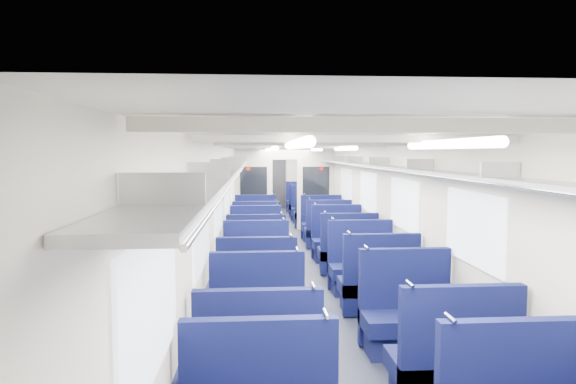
% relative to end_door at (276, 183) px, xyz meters
% --- Properties ---
extents(floor, '(2.80, 18.00, 0.01)m').
position_rel_end_door_xyz_m(floor, '(0.00, -8.94, -1.00)').
color(floor, black).
rests_on(floor, ground).
extents(ceiling, '(2.80, 18.00, 0.01)m').
position_rel_end_door_xyz_m(ceiling, '(0.00, -8.94, 1.35)').
color(ceiling, silver).
rests_on(ceiling, wall_left).
extents(wall_left, '(0.02, 18.00, 2.35)m').
position_rel_end_door_xyz_m(wall_left, '(-1.40, -8.94, 0.18)').
color(wall_left, beige).
rests_on(wall_left, floor).
extents(dado_left, '(0.03, 17.90, 0.70)m').
position_rel_end_door_xyz_m(dado_left, '(-1.39, -8.94, -0.65)').
color(dado_left, '#111439').
rests_on(dado_left, floor).
extents(wall_right, '(0.02, 18.00, 2.35)m').
position_rel_end_door_xyz_m(wall_right, '(1.40, -8.94, 0.18)').
color(wall_right, beige).
rests_on(wall_right, floor).
extents(dado_right, '(0.03, 17.90, 0.70)m').
position_rel_end_door_xyz_m(dado_right, '(1.39, -8.94, -0.65)').
color(dado_right, '#111439').
rests_on(dado_right, floor).
extents(wall_far, '(2.80, 0.02, 2.35)m').
position_rel_end_door_xyz_m(wall_far, '(0.00, 0.06, 0.18)').
color(wall_far, beige).
rests_on(wall_far, floor).
extents(luggage_rack_left, '(0.36, 17.40, 0.18)m').
position_rel_end_door_xyz_m(luggage_rack_left, '(-1.21, -8.94, 0.97)').
color(luggage_rack_left, '#B2B5BA').
rests_on(luggage_rack_left, wall_left).
extents(luggage_rack_right, '(0.36, 17.40, 0.18)m').
position_rel_end_door_xyz_m(luggage_rack_right, '(1.21, -8.94, 0.97)').
color(luggage_rack_right, '#B2B5BA').
rests_on(luggage_rack_right, wall_right).
extents(windows, '(2.78, 15.60, 0.75)m').
position_rel_end_door_xyz_m(windows, '(0.00, -9.40, 0.42)').
color(windows, white).
rests_on(windows, wall_left).
extents(ceiling_fittings, '(2.70, 16.06, 0.11)m').
position_rel_end_door_xyz_m(ceiling_fittings, '(0.00, -9.20, 1.29)').
color(ceiling_fittings, beige).
rests_on(ceiling_fittings, ceiling).
extents(end_door, '(0.75, 0.06, 2.00)m').
position_rel_end_door_xyz_m(end_door, '(0.00, 0.00, 0.00)').
color(end_door, black).
rests_on(end_door, floor).
extents(bulkhead, '(2.80, 0.10, 2.35)m').
position_rel_end_door_xyz_m(bulkhead, '(-0.00, -5.35, 0.23)').
color(bulkhead, beige).
rests_on(bulkhead, floor).
extents(seat_4, '(1.04, 0.57, 1.16)m').
position_rel_end_door_xyz_m(seat_4, '(-0.83, -15.01, -0.64)').
color(seat_4, '#0E1345').
rests_on(seat_4, floor).
extents(seat_5, '(1.04, 0.57, 1.16)m').
position_rel_end_door_xyz_m(seat_5, '(0.83, -15.01, -0.64)').
color(seat_5, '#0E1345').
rests_on(seat_5, floor).
extents(seat_6, '(1.04, 0.57, 1.16)m').
position_rel_end_door_xyz_m(seat_6, '(-0.83, -13.85, -0.64)').
color(seat_6, '#0E1345').
rests_on(seat_6, floor).
extents(seat_7, '(1.04, 0.57, 1.16)m').
position_rel_end_door_xyz_m(seat_7, '(0.83, -13.78, -0.64)').
color(seat_7, '#0E1345').
rests_on(seat_7, floor).
extents(seat_8, '(1.04, 0.57, 1.16)m').
position_rel_end_door_xyz_m(seat_8, '(-0.83, -12.65, -0.64)').
color(seat_8, '#0E1345').
rests_on(seat_8, floor).
extents(seat_9, '(1.04, 0.57, 1.16)m').
position_rel_end_door_xyz_m(seat_9, '(0.83, -12.51, -0.64)').
color(seat_9, '#0E1345').
rests_on(seat_9, floor).
extents(seat_10, '(1.04, 0.57, 1.16)m').
position_rel_end_door_xyz_m(seat_10, '(-0.83, -11.41, -0.64)').
color(seat_10, '#0E1345').
rests_on(seat_10, floor).
extents(seat_11, '(1.04, 0.57, 1.16)m').
position_rel_end_door_xyz_m(seat_11, '(0.83, -11.48, -0.64)').
color(seat_11, '#0E1345').
rests_on(seat_11, floor).
extents(seat_12, '(1.04, 0.57, 1.16)m').
position_rel_end_door_xyz_m(seat_12, '(-0.83, -10.39, -0.64)').
color(seat_12, '#0E1345').
rests_on(seat_12, floor).
extents(seat_13, '(1.04, 0.57, 1.16)m').
position_rel_end_door_xyz_m(seat_13, '(0.83, -10.33, -0.64)').
color(seat_13, '#0E1345').
rests_on(seat_13, floor).
extents(seat_14, '(1.04, 0.57, 1.16)m').
position_rel_end_door_xyz_m(seat_14, '(-0.83, -9.25, -0.64)').
color(seat_14, '#0E1345').
rests_on(seat_14, floor).
extents(seat_15, '(1.04, 0.57, 1.16)m').
position_rel_end_door_xyz_m(seat_15, '(0.83, -9.23, -0.64)').
color(seat_15, '#0E1345').
rests_on(seat_15, floor).
extents(seat_16, '(1.04, 0.57, 1.16)m').
position_rel_end_door_xyz_m(seat_16, '(-0.83, -8.13, -0.64)').
color(seat_16, '#0E1345').
rests_on(seat_16, floor).
extents(seat_17, '(1.04, 0.57, 1.16)m').
position_rel_end_door_xyz_m(seat_17, '(0.83, -7.94, -0.64)').
color(seat_17, '#0E1345').
rests_on(seat_17, floor).
extents(seat_18, '(1.04, 0.57, 1.16)m').
position_rel_end_door_xyz_m(seat_18, '(-0.83, -6.79, -0.64)').
color(seat_18, '#0E1345').
rests_on(seat_18, floor).
extents(seat_19, '(1.04, 0.57, 1.16)m').
position_rel_end_door_xyz_m(seat_19, '(0.83, -6.96, -0.64)').
color(seat_19, '#0E1345').
rests_on(seat_19, floor).
extents(seat_20, '(1.04, 0.57, 1.16)m').
position_rel_end_door_xyz_m(seat_20, '(-0.83, -4.78, -0.64)').
color(seat_20, '#0E1345').
rests_on(seat_20, floor).
extents(seat_21, '(1.04, 0.57, 1.16)m').
position_rel_end_door_xyz_m(seat_21, '(0.83, -4.91, -0.64)').
color(seat_21, '#0E1345').
rests_on(seat_21, floor).
extents(seat_22, '(1.04, 0.57, 1.16)m').
position_rel_end_door_xyz_m(seat_22, '(-0.83, -3.61, -0.64)').
color(seat_22, '#0E1345').
rests_on(seat_22, floor).
extents(seat_23, '(1.04, 0.57, 1.16)m').
position_rel_end_door_xyz_m(seat_23, '(0.83, -3.68, -0.64)').
color(seat_23, '#0E1345').
rests_on(seat_23, floor).
extents(seat_24, '(1.04, 0.57, 1.16)m').
position_rel_end_door_xyz_m(seat_24, '(-0.83, -2.58, -0.64)').
color(seat_24, '#0E1345').
rests_on(seat_24, floor).
extents(seat_25, '(1.04, 0.57, 1.16)m').
position_rel_end_door_xyz_m(seat_25, '(0.83, -2.53, -0.64)').
color(seat_25, '#0E1345').
rests_on(seat_25, floor).
extents(seat_26, '(1.04, 0.57, 1.16)m').
position_rel_end_door_xyz_m(seat_26, '(-0.83, -1.33, -0.64)').
color(seat_26, '#0E1345').
rests_on(seat_26, floor).
extents(seat_27, '(1.04, 0.57, 1.16)m').
position_rel_end_door_xyz_m(seat_27, '(0.83, -1.26, -0.64)').
color(seat_27, '#0E1345').
rests_on(seat_27, floor).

